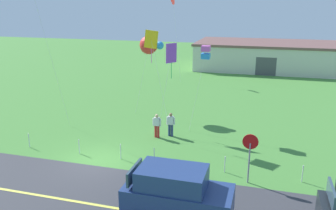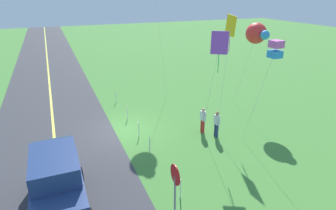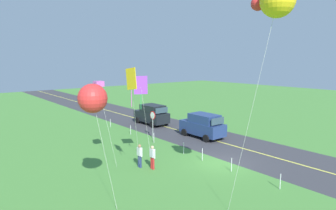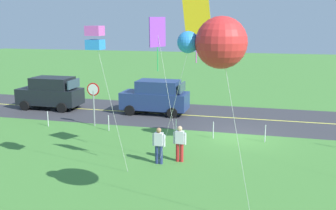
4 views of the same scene
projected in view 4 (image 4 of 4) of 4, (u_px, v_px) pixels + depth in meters
name	position (u px, v px, depth m)	size (l,w,h in m)	color
ground_plane	(237.00, 137.00, 20.29)	(120.00, 120.00, 0.10)	#478438
asphalt_road	(242.00, 118.00, 24.06)	(120.00, 7.00, 0.00)	#38383D
road_centre_stripe	(242.00, 118.00, 24.06)	(120.00, 0.16, 0.00)	#E5E04C
car_suv_foreground	(156.00, 97.00, 25.17)	(4.40, 2.12, 2.24)	navy
car_parked_east_near	(51.00, 93.00, 26.63)	(4.40, 2.12, 2.24)	black
stop_sign	(93.00, 96.00, 22.01)	(0.76, 0.08, 2.56)	gray
person_adult_near	(180.00, 142.00, 16.40)	(0.58, 0.22, 1.60)	red
person_adult_companion	(159.00, 144.00, 16.14)	(0.58, 0.22, 1.60)	navy
kite_red_low	(158.00, 34.00, 15.41)	(1.15, 0.82, 6.17)	silver
kite_blue_mid	(196.00, 19.00, 12.99)	(2.39, 1.77, 6.81)	silver
kite_green_far	(95.00, 38.00, 13.84)	(1.18, 0.98, 5.83)	silver
kite_orange_near	(219.00, 43.00, 10.10)	(2.22, 1.40, 6.11)	silver
fence_post_1	(265.00, 134.00, 19.17)	(0.05, 0.05, 0.90)	silver
fence_post_2	(213.00, 130.00, 19.81)	(0.05, 0.05, 0.90)	silver
fence_post_3	(176.00, 128.00, 20.29)	(0.05, 0.05, 0.90)	silver
fence_post_4	(109.00, 123.00, 21.24)	(0.05, 0.05, 0.90)	silver
fence_post_5	(48.00, 119.00, 22.16)	(0.05, 0.05, 0.90)	silver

